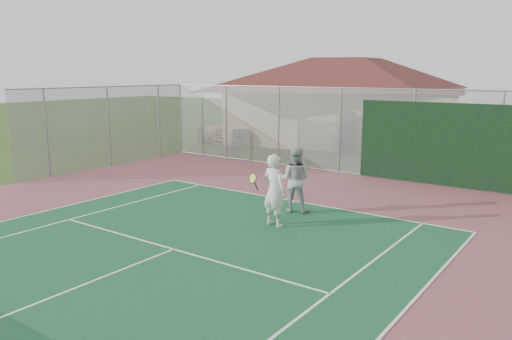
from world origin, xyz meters
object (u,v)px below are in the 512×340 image
(clubhouse, at_px, (346,92))
(player_white_front, at_px, (274,191))
(bleachers, at_px, (227,136))
(player_grey_back, at_px, (295,180))

(clubhouse, relative_size, player_white_front, 7.80)
(clubhouse, xyz_separation_m, player_white_front, (5.84, -16.46, -1.99))
(bleachers, bearing_deg, player_white_front, -21.64)
(player_white_front, bearing_deg, clubhouse, -63.01)
(bleachers, height_order, player_grey_back, player_grey_back)
(player_white_front, relative_size, player_grey_back, 1.02)
(bleachers, bearing_deg, player_grey_back, -18.18)
(player_white_front, xyz_separation_m, player_grey_back, (-0.28, 1.54, -0.02))
(player_white_front, bearing_deg, player_grey_back, -72.07)
(player_grey_back, bearing_deg, clubhouse, -88.74)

